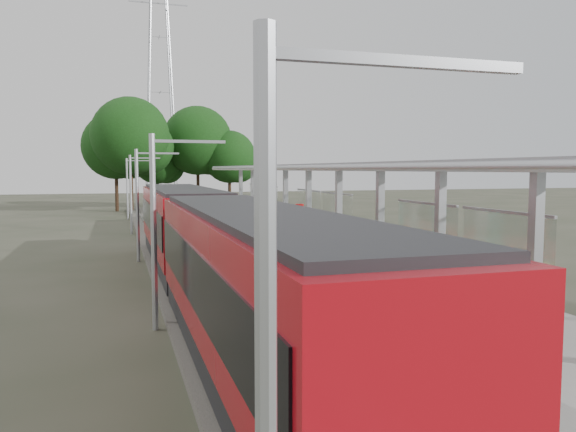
# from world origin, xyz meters

# --- Properties ---
(ground) EXTENTS (200.00, 200.00, 0.00)m
(ground) POSITION_xyz_m (0.00, 0.00, 0.00)
(ground) COLOR #474438
(ground) RESTS_ON ground
(trackbed) EXTENTS (3.00, 70.00, 0.24)m
(trackbed) POSITION_xyz_m (-4.50, 20.00, 0.12)
(trackbed) COLOR #59544C
(trackbed) RESTS_ON ground
(platform) EXTENTS (6.00, 50.00, 1.00)m
(platform) POSITION_xyz_m (0.00, 20.00, 0.50)
(platform) COLOR gray
(platform) RESTS_ON ground
(tactile_strip) EXTENTS (0.60, 50.00, 0.02)m
(tactile_strip) POSITION_xyz_m (-2.55, 20.00, 1.01)
(tactile_strip) COLOR gold
(tactile_strip) RESTS_ON platform
(end_fence) EXTENTS (6.00, 0.10, 1.20)m
(end_fence) POSITION_xyz_m (0.00, 44.95, 1.60)
(end_fence) COLOR #9EA0A5
(end_fence) RESTS_ON platform
(train) EXTENTS (2.74, 27.60, 3.62)m
(train) POSITION_xyz_m (-4.50, 9.40, 2.05)
(train) COLOR black
(train) RESTS_ON ground
(canopy) EXTENTS (3.27, 38.00, 3.66)m
(canopy) POSITION_xyz_m (1.61, 16.19, 4.20)
(canopy) COLOR #9EA0A5
(canopy) RESTS_ON platform
(pylon) EXTENTS (8.00, 4.00, 38.00)m
(pylon) POSITION_xyz_m (-1.00, 73.00, 19.00)
(pylon) COLOR #9EA0A5
(pylon) RESTS_ON ground
(tree_cluster) EXTENTS (18.66, 12.61, 11.78)m
(tree_cluster) POSITION_xyz_m (-2.34, 53.66, 7.10)
(tree_cluster) COLOR #382316
(tree_cluster) RESTS_ON ground
(catenary_masts) EXTENTS (2.08, 48.16, 5.40)m
(catenary_masts) POSITION_xyz_m (-6.22, 19.00, 2.91)
(catenary_masts) COLOR #9EA0A5
(catenary_masts) RESTS_ON ground
(bench_near) EXTENTS (0.53, 1.63, 1.11)m
(bench_near) POSITION_xyz_m (2.39, 11.16, 1.58)
(bench_near) COLOR #101050
(bench_near) RESTS_ON platform
(bench_mid) EXTENTS (0.69, 1.43, 0.94)m
(bench_mid) POSITION_xyz_m (2.48, 18.60, 1.49)
(bench_mid) COLOR #101050
(bench_mid) RESTS_ON platform
(bench_far) EXTENTS (0.96, 1.53, 1.00)m
(bench_far) POSITION_xyz_m (2.44, 24.63, 1.53)
(bench_far) COLOR #101050
(bench_far) RESTS_ON platform
(info_pillar_near) EXTENTS (0.40, 0.40, 1.78)m
(info_pillar_near) POSITION_xyz_m (0.50, 2.40, 1.77)
(info_pillar_near) COLOR beige
(info_pillar_near) RESTS_ON platform
(info_pillar_far) EXTENTS (0.42, 0.42, 1.88)m
(info_pillar_far) POSITION_xyz_m (0.67, 15.41, 1.81)
(info_pillar_far) COLOR beige
(info_pillar_far) RESTS_ON platform
(litter_bin) EXTENTS (0.58, 0.58, 0.97)m
(litter_bin) POSITION_xyz_m (1.43, 21.44, 1.48)
(litter_bin) COLOR #9EA0A5
(litter_bin) RESTS_ON platform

